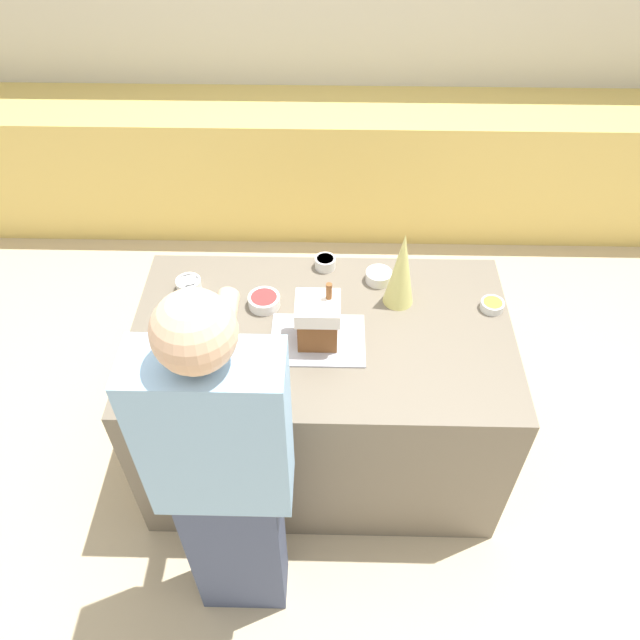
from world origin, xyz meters
TOP-DOWN VIEW (x-y plane):
  - ground_plane at (0.00, 0.00)m, footprint 12.00×12.00m
  - wall_back at (0.00, 2.34)m, footprint 8.00×0.05m
  - back_cabinet_block at (0.00, 2.02)m, footprint 6.00×0.60m
  - kitchen_island at (0.00, 0.00)m, footprint 1.61×0.95m
  - baking_tray at (-0.02, -0.06)m, footprint 0.39×0.29m
  - gingerbread_house at (-0.02, -0.06)m, footprint 0.18×0.17m
  - decorative_tree at (0.33, 0.19)m, footprint 0.13×0.13m
  - candy_bowl_near_tray_right at (-0.60, 0.24)m, footprint 0.11×0.11m
  - candy_bowl_far_right at (0.25, 0.32)m, footprint 0.12×0.12m
  - candy_bowl_near_tray_left at (-0.25, 0.14)m, footprint 0.14×0.14m
  - candy_bowl_front_corner at (0.73, 0.15)m, footprint 0.10×0.10m
  - candy_bowl_far_left at (0.01, 0.40)m, footprint 0.10×0.10m
  - mug at (-0.43, -0.22)m, footprint 0.10×0.10m
  - person at (-0.31, -0.71)m, footprint 0.46×0.57m

SIDE VIEW (x-z plane):
  - ground_plane at x=0.00m, z-range 0.00..0.00m
  - back_cabinet_block at x=0.00m, z-range 0.00..0.88m
  - kitchen_island at x=0.00m, z-range 0.00..0.90m
  - baking_tray at x=-0.02m, z-range 0.90..0.90m
  - person at x=-0.31m, z-range 0.03..1.78m
  - candy_bowl_front_corner at x=0.73m, z-range 0.90..0.94m
  - candy_bowl_far_right at x=0.25m, z-range 0.90..0.95m
  - candy_bowl_near_tray_left at x=-0.25m, z-range 0.90..0.95m
  - candy_bowl_far_left at x=0.01m, z-range 0.90..0.95m
  - candy_bowl_near_tray_right at x=-0.60m, z-range 0.90..0.95m
  - mug at x=-0.43m, z-range 0.90..0.98m
  - gingerbread_house at x=-0.02m, z-range 0.88..1.16m
  - decorative_tree at x=0.33m, z-range 0.90..1.26m
  - wall_back at x=0.00m, z-range 0.00..2.60m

